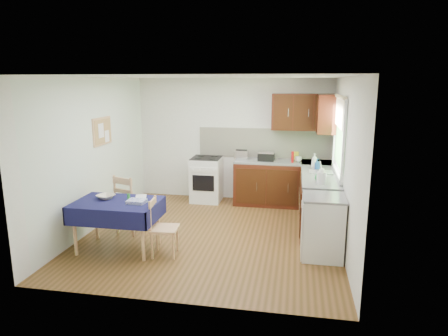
% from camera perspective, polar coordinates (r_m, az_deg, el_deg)
% --- Properties ---
extents(floor, '(4.20, 4.20, 0.00)m').
position_cam_1_polar(floor, '(6.59, -1.68, -9.39)').
color(floor, '#4D3414').
rests_on(floor, ground).
extents(ceiling, '(4.00, 4.20, 0.02)m').
position_cam_1_polar(ceiling, '(6.12, -1.83, 12.92)').
color(ceiling, white).
rests_on(ceiling, wall_back).
extents(wall_back, '(4.00, 0.02, 2.50)m').
position_cam_1_polar(wall_back, '(8.27, 1.30, 4.07)').
color(wall_back, white).
rests_on(wall_back, ground).
extents(wall_front, '(4.00, 0.02, 2.50)m').
position_cam_1_polar(wall_front, '(4.26, -7.69, -3.94)').
color(wall_front, white).
rests_on(wall_front, ground).
extents(wall_left, '(0.02, 4.20, 2.50)m').
position_cam_1_polar(wall_left, '(6.93, -18.16, 1.85)').
color(wall_left, silver).
rests_on(wall_left, ground).
extents(wall_right, '(0.02, 4.20, 2.50)m').
position_cam_1_polar(wall_right, '(6.14, 16.82, 0.66)').
color(wall_right, white).
rests_on(wall_right, ground).
extents(base_cabinets, '(1.90, 2.30, 0.86)m').
position_cam_1_polar(base_cabinets, '(7.51, 10.53, -3.38)').
color(base_cabinets, '#371109').
rests_on(base_cabinets, ground).
extents(worktop_back, '(1.90, 0.60, 0.04)m').
position_cam_1_polar(worktop_back, '(7.94, 8.44, 0.88)').
color(worktop_back, slate).
rests_on(worktop_back, base_cabinets).
extents(worktop_right, '(0.60, 1.70, 0.04)m').
position_cam_1_polar(worktop_right, '(6.82, 13.55, -1.20)').
color(worktop_right, slate).
rests_on(worktop_right, base_cabinets).
extents(worktop_corner, '(0.60, 0.60, 0.04)m').
position_cam_1_polar(worktop_corner, '(7.95, 13.13, 0.70)').
color(worktop_corner, slate).
rests_on(worktop_corner, base_cabinets).
extents(splashback, '(2.70, 0.02, 0.60)m').
position_cam_1_polar(splashback, '(8.19, 5.79, 3.57)').
color(splashback, white).
rests_on(splashback, wall_back).
extents(upper_cabinets, '(1.20, 0.85, 0.70)m').
position_cam_1_polar(upper_cabinets, '(7.81, 12.18, 7.74)').
color(upper_cabinets, '#371109').
rests_on(upper_cabinets, wall_back).
extents(stove, '(0.60, 0.61, 0.92)m').
position_cam_1_polar(stove, '(8.23, -2.50, -1.60)').
color(stove, silver).
rests_on(stove, ground).
extents(window, '(0.04, 1.48, 1.26)m').
position_cam_1_polar(window, '(6.76, 16.16, 5.17)').
color(window, '#275422').
rests_on(window, wall_right).
extents(fridge, '(0.58, 0.60, 0.89)m').
position_cam_1_polar(fridge, '(5.80, 13.93, -8.15)').
color(fridge, silver).
rests_on(fridge, ground).
extents(corkboard, '(0.04, 0.62, 0.47)m').
position_cam_1_polar(corkboard, '(7.13, -17.00, 5.04)').
color(corkboard, tan).
rests_on(corkboard, wall_left).
extents(dining_table, '(1.21, 0.82, 0.73)m').
position_cam_1_polar(dining_table, '(6.01, -15.04, -5.59)').
color(dining_table, '#110E3B').
rests_on(dining_table, ground).
extents(chair_far, '(0.55, 0.55, 0.97)m').
position_cam_1_polar(chair_far, '(6.66, -13.34, -4.80)').
color(chair_far, tan).
rests_on(chair_far, ground).
extents(chair_near, '(0.41, 0.41, 0.84)m').
position_cam_1_polar(chair_near, '(5.75, -8.92, -8.11)').
color(chair_near, tan).
rests_on(chair_near, ground).
extents(toaster, '(0.26, 0.16, 0.20)m').
position_cam_1_polar(toaster, '(7.99, 2.52, 1.90)').
color(toaster, silver).
rests_on(toaster, worktop_back).
extents(sandwich_press, '(0.32, 0.28, 0.19)m').
position_cam_1_polar(sandwich_press, '(7.91, 6.04, 1.73)').
color(sandwich_press, black).
rests_on(sandwich_press, worktop_back).
extents(sauce_bottle, '(0.05, 0.05, 0.22)m').
position_cam_1_polar(sauce_bottle, '(7.77, 9.76, 1.55)').
color(sauce_bottle, red).
rests_on(sauce_bottle, worktop_back).
extents(yellow_packet, '(0.14, 0.12, 0.16)m').
position_cam_1_polar(yellow_packet, '(8.09, 10.19, 1.74)').
color(yellow_packet, gold).
rests_on(yellow_packet, worktop_back).
extents(dish_rack, '(0.39, 0.30, 0.19)m').
position_cam_1_polar(dish_rack, '(7.01, 13.69, -0.49)').
color(dish_rack, '#98989E').
rests_on(dish_rack, worktop_right).
extents(kettle, '(0.14, 0.14, 0.24)m').
position_cam_1_polar(kettle, '(6.25, 13.75, -1.23)').
color(kettle, silver).
rests_on(kettle, worktop_right).
extents(cup, '(0.17, 0.17, 0.11)m').
position_cam_1_polar(cup, '(7.87, 10.56, 1.24)').
color(cup, silver).
rests_on(cup, worktop_back).
extents(soap_bottle_a, '(0.15, 0.15, 0.27)m').
position_cam_1_polar(soap_bottle_a, '(7.31, 12.77, 0.98)').
color(soap_bottle_a, silver).
rests_on(soap_bottle_a, worktop_right).
extents(soap_bottle_b, '(0.11, 0.11, 0.19)m').
position_cam_1_polar(soap_bottle_b, '(7.29, 13.12, 0.58)').
color(soap_bottle_b, '#1B4CA0').
rests_on(soap_bottle_b, worktop_right).
extents(soap_bottle_c, '(0.15, 0.15, 0.18)m').
position_cam_1_polar(soap_bottle_c, '(6.40, 13.45, -1.07)').
color(soap_bottle_c, '#227F3B').
rests_on(soap_bottle_c, worktop_right).
extents(plate_bowl, '(0.32, 0.32, 0.06)m').
position_cam_1_polar(plate_bowl, '(6.16, -16.52, -3.94)').
color(plate_bowl, beige).
rests_on(plate_bowl, dining_table).
extents(book, '(0.22, 0.26, 0.02)m').
position_cam_1_polar(book, '(6.11, -12.52, -4.06)').
color(book, white).
rests_on(book, dining_table).
extents(spice_jar, '(0.04, 0.04, 0.09)m').
position_cam_1_polar(spice_jar, '(6.02, -13.47, -4.01)').
color(spice_jar, '#278F2E').
rests_on(spice_jar, dining_table).
extents(tea_towel, '(0.27, 0.21, 0.05)m').
position_cam_1_polar(tea_towel, '(5.84, -12.38, -4.68)').
color(tea_towel, navy).
rests_on(tea_towel, dining_table).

